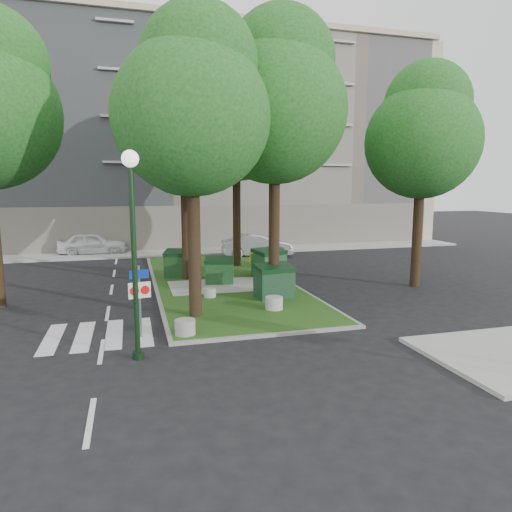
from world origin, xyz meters
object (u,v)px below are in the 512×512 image
object	(u,v)px
tree_median_mid	(186,134)
litter_bin	(253,258)
tree_median_far	(237,117)
car_silver	(257,245)
dumpster_b	(220,271)
car_white	(93,243)
tree_median_near_left	(194,102)
tree_median_near_right	(277,97)
tree_street_right	(424,131)
bollard_right	(274,303)
traffic_sign_pole	(139,291)
dumpster_c	(274,281)
bollard_mid	(210,293)
dumpster_a	(180,264)
bollard_left	(185,327)
dumpster_d	(269,263)
street_lamp	(133,231)

from	to	relation	value
tree_median_mid	litter_bin	distance (m)	8.34
tree_median_far	car_silver	world-z (taller)	tree_median_far
dumpster_b	car_white	world-z (taller)	car_white
tree_median_near_left	tree_median_near_right	distance (m)	4.09
tree_street_right	car_white	world-z (taller)	tree_street_right
bollard_right	traffic_sign_pole	world-z (taller)	traffic_sign_pole
tree_median_near_right	litter_bin	xyz separation A→B (m)	(1.11, 7.71, -7.52)
tree_median_mid	dumpster_b	xyz separation A→B (m)	(1.24, -1.53, -6.27)
tree_median_far	dumpster_c	size ratio (longest dim) A/B	7.48
bollard_mid	car_white	world-z (taller)	car_white
dumpster_c	dumpster_a	bearing A→B (deg)	114.48
tree_median_near_left	bollard_left	xyz separation A→B (m)	(-0.69, -2.06, -6.97)
dumpster_c	bollard_right	xyz separation A→B (m)	(-0.55, -1.71, -0.43)
tree_street_right	litter_bin	bearing A→B (deg)	129.25
dumpster_a	dumpster_d	bearing A→B (deg)	2.79
bollard_mid	dumpster_b	bearing A→B (deg)	70.49
dumpster_c	traffic_sign_pole	world-z (taller)	traffic_sign_pole
dumpster_d	street_lamp	xyz separation A→B (m)	(-6.52, -9.25, 2.63)
street_lamp	car_silver	distance (m)	18.34
traffic_sign_pole	tree_median_near_left	bearing A→B (deg)	27.19
dumpster_a	car_white	size ratio (longest dim) A/B	0.38
bollard_left	bollard_mid	xyz separation A→B (m)	(1.53, 4.50, -0.05)
tree_median_near_left	dumpster_b	world-z (taller)	tree_median_near_left
tree_street_right	dumpster_c	xyz separation A→B (m)	(-7.16, -0.82, -6.20)
dumpster_c	street_lamp	size ratio (longest dim) A/B	0.29
dumpster_d	dumpster_c	bearing A→B (deg)	-129.43
bollard_left	dumpster_d	bearing A→B (deg)	57.14
bollard_mid	car_silver	distance (m)	11.60
bollard_right	tree_median_far	bearing A→B (deg)	84.55
street_lamp	car_white	size ratio (longest dim) A/B	1.22
bollard_left	bollard_right	bearing A→B (deg)	30.23
car_silver	tree_median_near_right	bearing A→B (deg)	173.84
bollard_right	tree_median_near_left	bearing A→B (deg)	179.35
dumpster_d	traffic_sign_pole	size ratio (longest dim) A/B	0.83
dumpster_a	dumpster_d	xyz separation A→B (m)	(4.27, -1.19, 0.03)
bollard_right	bollard_mid	xyz separation A→B (m)	(-1.95, 2.47, -0.05)
litter_bin	traffic_sign_pole	distance (m)	13.13
litter_bin	street_lamp	xyz separation A→B (m)	(-6.72, -13.12, 2.98)
tree_median_near_right	dumpster_d	xyz separation A→B (m)	(0.91, 3.84, -7.18)
street_lamp	litter_bin	bearing A→B (deg)	62.88
bollard_left	car_white	world-z (taller)	car_white
tree_street_right	street_lamp	size ratio (longest dim) A/B	1.84
tree_median_far	dumpster_b	world-z (taller)	tree_median_far
litter_bin	traffic_sign_pole	world-z (taller)	traffic_sign_pole
tree_median_mid	dumpster_a	size ratio (longest dim) A/B	5.81
litter_bin	tree_median_near_right	bearing A→B (deg)	-98.21
dumpster_c	bollard_right	distance (m)	1.85
bollard_right	bollard_mid	world-z (taller)	bollard_right
dumpster_a	bollard_mid	xyz separation A→B (m)	(0.70, -4.59, -0.48)
dumpster_c	dumpster_d	size ratio (longest dim) A/B	0.86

